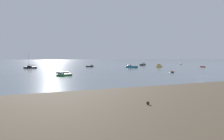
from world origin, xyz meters
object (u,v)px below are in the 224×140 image
object	(u,v)px
motorboat_moored_1	(159,66)
rowboat_moored_1	(172,72)
motorboat_moored_4	(62,75)
motorboat_moored_5	(143,65)
motorboat_moored_0	(130,67)
sailboat_moored_0	(30,68)
rowboat_moored_0	(181,64)
motorboat_moored_3	(91,66)
rowboat_moored_2	(62,73)
rowboat_moored_4	(203,67)

from	to	relation	value
motorboat_moored_1	rowboat_moored_1	size ratio (longest dim) A/B	1.66
motorboat_moored_4	motorboat_moored_5	bearing A→B (deg)	-157.80
motorboat_moored_0	sailboat_moored_0	distance (m)	44.69
rowboat_moored_0	sailboat_moored_0	world-z (taller)	sailboat_moored_0
sailboat_moored_0	motorboat_moored_5	distance (m)	66.94
motorboat_moored_3	rowboat_moored_0	xyz separation A→B (m)	(67.99, 10.07, -0.06)
rowboat_moored_2	motorboat_moored_5	xyz separation A→B (m)	(60.99, 47.83, 0.16)
rowboat_moored_2	rowboat_moored_1	bearing A→B (deg)	10.40
motorboat_moored_4	motorboat_moored_5	world-z (taller)	motorboat_moored_5
motorboat_moored_0	motorboat_moored_5	xyz separation A→B (m)	(22.84, 23.66, 0.06)
rowboat_moored_0	motorboat_moored_5	size ratio (longest dim) A/B	0.56
motorboat_moored_0	rowboat_moored_1	xyz separation A→B (m)	(-5.37, -35.61, -0.13)
motorboat_moored_0	sailboat_moored_0	xyz separation A→B (m)	(-43.06, 11.95, 0.05)
motorboat_moored_1	motorboat_moored_5	distance (m)	25.30
motorboat_moored_3	motorboat_moored_1	bearing A→B (deg)	-50.38
motorboat_moored_0	motorboat_moored_5	distance (m)	32.89
rowboat_moored_0	rowboat_moored_4	world-z (taller)	rowboat_moored_0
rowboat_moored_0	motorboat_moored_1	bearing A→B (deg)	168.20
rowboat_moored_2	sailboat_moored_0	bearing A→B (deg)	127.40
rowboat_moored_0	rowboat_moored_4	distance (m)	42.59
rowboat_moored_1	sailboat_moored_0	world-z (taller)	sailboat_moored_0
rowboat_moored_1	sailboat_moored_0	size ratio (longest dim) A/B	0.46
motorboat_moored_0	motorboat_moored_5	bearing A→B (deg)	-85.35
motorboat_moored_1	rowboat_moored_1	distance (m)	40.93
motorboat_moored_3	sailboat_moored_0	size ratio (longest dim) A/B	0.63
motorboat_moored_3	motorboat_moored_5	xyz separation A→B (m)	(36.04, 6.70, 0.12)
rowboat_moored_0	rowboat_moored_2	bearing A→B (deg)	161.54
motorboat_moored_0	rowboat_moored_0	bearing A→B (deg)	-105.10
rowboat_moored_1	sailboat_moored_0	bearing A→B (deg)	61.14
rowboat_moored_4	motorboat_moored_5	xyz separation A→B (m)	(-12.02, 34.27, 0.19)
rowboat_moored_0	sailboat_moored_0	size ratio (longest dim) A/B	0.44
motorboat_moored_0	rowboat_moored_2	distance (m)	45.16
motorboat_moored_3	rowboat_moored_0	distance (m)	68.73
rowboat_moored_4	rowboat_moored_1	bearing A→B (deg)	120.52
rowboat_moored_1	motorboat_moored_4	distance (m)	35.65
rowboat_moored_4	motorboat_moored_5	bearing A→B (deg)	18.00
rowboat_moored_1	rowboat_moored_2	size ratio (longest dim) A/B	0.81
motorboat_moored_0	motorboat_moored_1	bearing A→B (deg)	-133.80
rowboat_moored_1	motorboat_moored_5	world-z (taller)	motorboat_moored_5
rowboat_moored_0	motorboat_moored_5	bearing A→B (deg)	138.72
sailboat_moored_0	rowboat_moored_4	size ratio (longest dim) A/B	2.24
rowboat_moored_2	rowboat_moored_4	size ratio (longest dim) A/B	1.27
rowboat_moored_2	motorboat_moored_1	bearing A→B (deg)	53.12
motorboat_moored_1	rowboat_moored_2	bearing A→B (deg)	-20.00
motorboat_moored_0	sailboat_moored_0	size ratio (longest dim) A/B	0.76
motorboat_moored_1	motorboat_moored_0	bearing A→B (deg)	-45.91
motorboat_moored_1	motorboat_moored_4	xyz separation A→B (m)	(-56.98, -34.53, -0.08)
sailboat_moored_0	rowboat_moored_4	world-z (taller)	sailboat_moored_0
motorboat_moored_0	rowboat_moored_2	bearing A→B (deg)	81.00
motorboat_moored_3	sailboat_moored_0	bearing A→B (deg)	170.33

